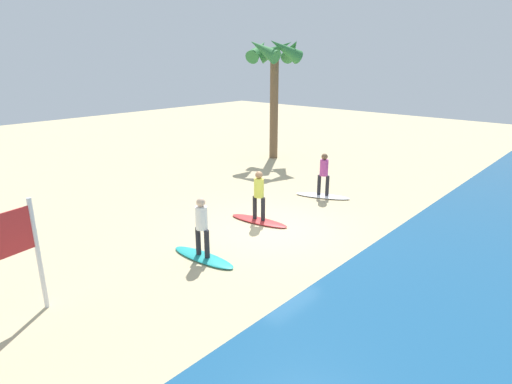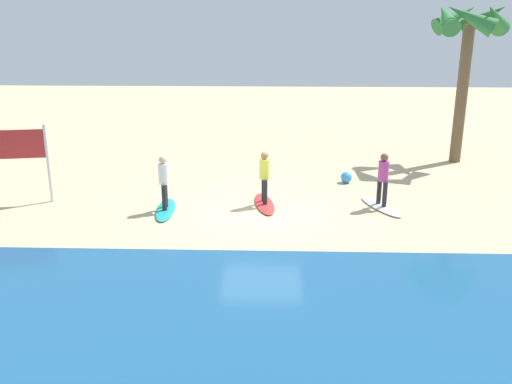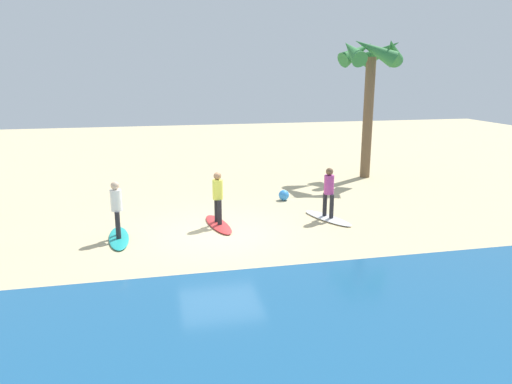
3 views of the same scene
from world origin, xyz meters
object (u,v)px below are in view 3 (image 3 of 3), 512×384
at_px(surfboard_red, 218,224).
at_px(surfer_red, 218,194).
at_px(surfer_white, 329,189).
at_px(surfboard_teal, 119,238).
at_px(surfboard_white, 328,218).
at_px(surfer_teal, 116,205).
at_px(palm_tree, 371,64).
at_px(beach_ball, 284,195).

height_order(surfboard_red, surfer_red, surfer_red).
relative_size(surfer_white, surfboard_teal, 0.78).
bearing_deg(surfboard_white, surfer_teal, -107.89).
bearing_deg(surfer_white, surfboard_red, -1.95).
distance_m(surfboard_red, surfer_red, 0.99).
relative_size(palm_tree, beach_ball, 15.83).
height_order(palm_tree, beach_ball, palm_tree).
relative_size(surfer_red, beach_ball, 4.13).
distance_m(surfboard_red, surfboard_teal, 3.07).
bearing_deg(surfer_white, surfer_teal, 4.55).
bearing_deg(surfboard_teal, palm_tree, 116.53).
height_order(surfboard_red, surfboard_teal, same).
bearing_deg(surfboard_white, palm_tree, 122.98).
bearing_deg(surfboard_teal, surfboard_red, 97.98).
distance_m(surfer_teal, palm_tree, 12.98).
bearing_deg(beach_ball, surfboard_red, 41.38).
bearing_deg(surfboard_teal, surfer_white, 90.32).
height_order(surfboard_red, palm_tree, palm_tree).
relative_size(surfboard_teal, beach_ball, 5.29).
xyz_separation_m(palm_tree, beach_ball, (4.76, 3.15, -4.84)).
height_order(surfboard_white, surfboard_teal, same).
xyz_separation_m(surfer_white, surfboard_red, (3.62, -0.12, -0.99)).
relative_size(surfer_teal, palm_tree, 0.26).
height_order(surfer_teal, beach_ball, surfer_teal).
relative_size(surfboard_red, surfboard_teal, 1.00).
bearing_deg(palm_tree, surfboard_teal, 30.76).
bearing_deg(surfboard_white, surfer_red, -114.38).
distance_m(surfer_red, surfer_teal, 3.07).
xyz_separation_m(surfboard_teal, palm_tree, (-10.61, -6.31, 4.99)).
height_order(surfboard_white, surfer_teal, surfer_teal).
bearing_deg(palm_tree, surfboard_red, 36.68).
relative_size(surfboard_teal, palm_tree, 0.33).
height_order(surfer_red, palm_tree, palm_tree).
relative_size(surfboard_white, surfer_white, 1.28).
xyz_separation_m(surfer_red, surfer_teal, (3.00, 0.65, 0.00)).
xyz_separation_m(surfboard_red, beach_ball, (-2.85, -2.51, 0.15)).
xyz_separation_m(surfboard_white, surfer_white, (0.00, 0.00, 0.99)).
bearing_deg(surfer_white, surfer_red, -1.95).
xyz_separation_m(surfboard_white, surfer_teal, (6.62, 0.53, 0.99)).
distance_m(surfer_red, beach_ball, 3.89).
xyz_separation_m(surfboard_teal, surfer_teal, (-0.00, -0.00, 0.99)).
relative_size(surfer_teal, beach_ball, 4.13).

